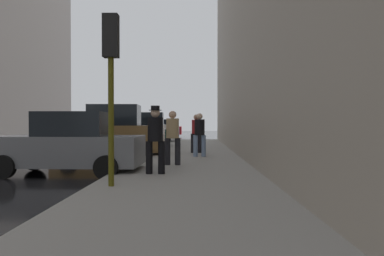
% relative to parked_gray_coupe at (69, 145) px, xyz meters
% --- Properties ---
extents(sidewalk, '(4.00, 40.00, 0.15)m').
position_rel_parked_gray_coupe_xyz_m(sidewalk, '(3.35, -0.08, -0.77)').
color(sidewalk, gray).
rests_on(sidewalk, ground_plane).
extents(parked_gray_coupe, '(4.24, 2.14, 1.79)m').
position_rel_parked_gray_coupe_xyz_m(parked_gray_coupe, '(0.00, 0.00, 0.00)').
color(parked_gray_coupe, slate).
rests_on(parked_gray_coupe, ground_plane).
extents(parked_bronze_suv, '(4.67, 2.20, 2.25)m').
position_rel_parked_gray_coupe_xyz_m(parked_bronze_suv, '(-0.00, 5.30, 0.18)').
color(parked_bronze_suv, brown).
rests_on(parked_bronze_suv, ground_plane).
extents(parked_dark_green_sedan, '(4.24, 2.13, 1.79)m').
position_rel_parked_gray_coupe_xyz_m(parked_dark_green_sedan, '(0.00, 10.73, 0.00)').
color(parked_dark_green_sedan, '#193828').
rests_on(parked_dark_green_sedan, ground_plane).
extents(parked_white_van, '(4.66, 2.19, 2.25)m').
position_rel_parked_gray_coupe_xyz_m(parked_white_van, '(-0.00, 16.83, 0.18)').
color(parked_white_van, silver).
rests_on(parked_white_van, ground_plane).
extents(parked_blue_sedan, '(4.23, 2.12, 1.79)m').
position_rel_parked_gray_coupe_xyz_m(parked_blue_sedan, '(0.00, 22.71, 0.00)').
color(parked_blue_sedan, navy).
rests_on(parked_blue_sedan, ground_plane).
extents(parked_red_hatchback, '(4.22, 2.11, 1.79)m').
position_rel_parked_gray_coupe_xyz_m(parked_red_hatchback, '(0.00, 29.23, 0.00)').
color(parked_red_hatchback, '#B2191E').
rests_on(parked_red_hatchback, ground_plane).
extents(fire_hydrant, '(0.42, 0.22, 0.70)m').
position_rel_parked_gray_coupe_xyz_m(fire_hydrant, '(1.80, 7.50, -0.35)').
color(fire_hydrant, red).
rests_on(fire_hydrant, sidewalk).
extents(traffic_light, '(0.32, 0.32, 3.60)m').
position_rel_parked_gray_coupe_xyz_m(traffic_light, '(1.85, -2.79, 1.91)').
color(traffic_light, '#514C0F').
rests_on(traffic_light, sidewalk).
extents(pedestrian_in_jeans, '(0.50, 0.41, 1.71)m').
position_rel_parked_gray_coupe_xyz_m(pedestrian_in_jeans, '(3.77, 4.13, 0.26)').
color(pedestrian_in_jeans, '#728CB2').
rests_on(pedestrian_in_jeans, sidewalk).
extents(pedestrian_in_red_jacket, '(0.52, 0.45, 1.71)m').
position_rel_parked_gray_coupe_xyz_m(pedestrian_in_red_jacket, '(3.64, 6.04, 0.26)').
color(pedestrian_in_red_jacket, black).
rests_on(pedestrian_in_red_jacket, sidewalk).
extents(pedestrian_in_tan_coat, '(0.51, 0.42, 1.71)m').
position_rel_parked_gray_coupe_xyz_m(pedestrian_in_tan_coat, '(2.89, 1.18, 0.26)').
color(pedestrian_in_tan_coat, black).
rests_on(pedestrian_in_tan_coat, sidewalk).
extents(pedestrian_with_fedora, '(0.50, 0.41, 1.78)m').
position_rel_parked_gray_coupe_xyz_m(pedestrian_with_fedora, '(2.57, -0.90, 0.29)').
color(pedestrian_with_fedora, black).
rests_on(pedestrian_with_fedora, sidewalk).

